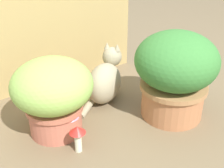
# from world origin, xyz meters

# --- Properties ---
(ground_plane) EXTENTS (6.00, 6.00, 0.00)m
(ground_plane) POSITION_xyz_m (0.00, 0.00, 0.00)
(ground_plane) COLOR brown
(cardboard_backdrop) EXTENTS (1.15, 0.03, 0.93)m
(cardboard_backdrop) POSITION_xyz_m (0.05, 0.55, 0.47)
(cardboard_backdrop) COLOR tan
(cardboard_backdrop) RESTS_ON ground
(grass_planter) EXTENTS (0.37, 0.37, 0.37)m
(grass_planter) POSITION_xyz_m (-0.13, 0.09, 0.21)
(grass_planter) COLOR #BE6650
(grass_planter) RESTS_ON ground
(leafy_planter) EXTENTS (0.41, 0.41, 0.45)m
(leafy_planter) POSITION_xyz_m (0.42, -0.12, 0.24)
(leafy_planter) COLOR #B26F47
(leafy_planter) RESTS_ON ground
(cat) EXTENTS (0.38, 0.28, 0.32)m
(cat) POSITION_xyz_m (0.22, 0.20, 0.12)
(cat) COLOR gray
(cat) RESTS_ON ground
(mushroom_ornament_pink) EXTENTS (0.09, 0.09, 0.15)m
(mushroom_ornament_pink) POSITION_xyz_m (-0.10, 0.01, 0.11)
(mushroom_ornament_pink) COLOR silver
(mushroom_ornament_pink) RESTS_ON ground
(mushroom_ornament_red) EXTENTS (0.07, 0.07, 0.13)m
(mushroom_ornament_red) POSITION_xyz_m (-0.12, -0.10, 0.09)
(mushroom_ornament_red) COLOR beige
(mushroom_ornament_red) RESTS_ON ground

